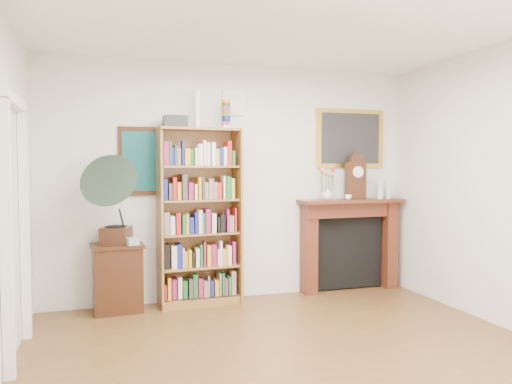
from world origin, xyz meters
TOP-DOWN VIEW (x-y plane):
  - room at (0.00, 0.00)m, footprint 4.51×5.01m
  - door_casing at (-2.21, 1.20)m, footprint 0.08×1.02m
  - teal_poster at (-1.05, 2.48)m, footprint 0.58×0.04m
  - small_picture at (0.00, 2.48)m, footprint 0.26×0.04m
  - gilt_painting at (1.55, 2.48)m, footprint 0.95×0.04m
  - bookshelf at (-0.45, 2.31)m, footprint 0.95×0.39m
  - side_cabinet at (-1.37, 2.28)m, footprint 0.58×0.44m
  - fireplace at (1.50, 2.40)m, footprint 1.40×0.39m
  - gramophone at (-1.38, 2.16)m, footprint 0.79×0.88m
  - cd_stack at (-1.22, 2.15)m, footprint 0.15×0.15m
  - mantel_clock at (1.55, 2.34)m, footprint 0.25×0.15m
  - flower_vase at (1.16, 2.34)m, footprint 0.18×0.18m
  - teacup at (1.41, 2.26)m, footprint 0.10×0.10m
  - bottle_left at (1.90, 2.32)m, footprint 0.07×0.07m
  - bottle_right at (2.04, 2.35)m, footprint 0.06×0.06m

SIDE VIEW (x-z plane):
  - side_cabinet at x=-1.37m, z-range 0.00..0.75m
  - fireplace at x=1.50m, z-range 0.11..1.28m
  - cd_stack at x=-1.22m, z-range 0.75..0.83m
  - bookshelf at x=-0.45m, z-range -0.03..2.30m
  - teacup at x=1.41m, z-range 1.18..1.24m
  - flower_vase at x=1.16m, z-range 1.18..1.32m
  - door_casing at x=-2.21m, z-range 0.18..2.35m
  - bottle_right at x=2.04m, z-range 1.18..1.38m
  - gramophone at x=-1.38m, z-range 0.81..1.78m
  - bottle_left at x=1.90m, z-range 1.18..1.42m
  - room at x=0.00m, z-range -0.01..2.81m
  - mantel_clock at x=1.55m, z-range 1.17..1.72m
  - teal_poster at x=-1.05m, z-range 1.26..2.04m
  - gilt_painting at x=1.55m, z-range 1.58..2.33m
  - small_picture at x=0.00m, z-range 2.20..2.50m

